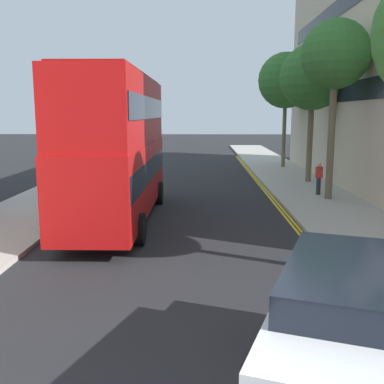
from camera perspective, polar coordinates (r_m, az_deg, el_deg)
The scene contains 10 objects.
sidewalk_right at distance 19.93m, azimuth 17.83°, elevation -2.49°, with size 4.00×80.00×0.14m, color #ADA89E.
sidewalk_left at distance 20.43m, azimuth -19.76°, elevation -2.30°, with size 4.00×80.00×0.14m, color #ADA89E.
kerb_line_outer at distance 17.54m, azimuth 13.08°, elevation -4.14°, with size 0.10×56.00×0.01m, color yellow.
kerb_line_inner at distance 17.50m, azimuth 12.57°, elevation -4.15°, with size 0.10×56.00×0.01m, color yellow.
double_decker_bus_away at distance 17.70m, azimuth -9.34°, elevation 6.04°, with size 2.81×10.81×5.64m.
taxi_minivan at distance 6.89m, azimuth 18.92°, elevation -17.51°, with size 3.35×5.16×2.12m.
pedestrian_far at distance 23.54m, azimuth 15.76°, elevation 1.73°, with size 0.34×0.22×1.62m.
street_tree_near at distance 27.88m, azimuth 15.02°, elevation 13.81°, with size 3.83×3.83×8.05m.
street_tree_mid at distance 35.26m, azimuth 11.80°, elevation 13.63°, with size 4.13×4.13×8.55m.
street_tree_distant at distance 22.43m, azimuth 17.71°, elevation 16.10°, with size 3.15×3.15×8.29m.
Camera 1 is at (0.77, -2.64, 4.18)m, focal length 42.13 mm.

